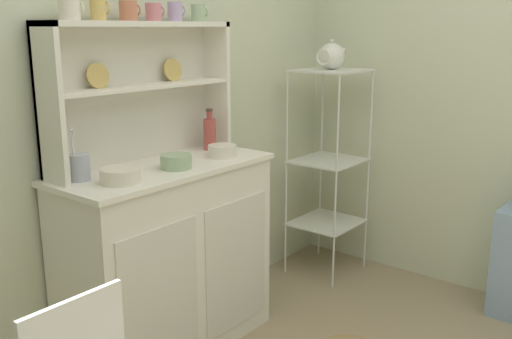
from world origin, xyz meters
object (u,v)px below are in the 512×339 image
object	(u,v)px
bakers_rack	(329,151)
porcelain_teapot	(331,56)
jam_bottle	(210,133)
hutch_shelf_unit	(137,81)
cup_cream_0	(69,9)
bowl_mixing_large	(121,175)
hutch_cabinet	(169,258)
utensil_jar	(80,167)

from	to	relation	value
bakers_rack	porcelain_teapot	world-z (taller)	porcelain_teapot
bakers_rack	jam_bottle	world-z (taller)	bakers_rack
hutch_shelf_unit	bakers_rack	distance (m)	1.39
cup_cream_0	porcelain_teapot	size ratio (longest dim) A/B	0.40
cup_cream_0	bowl_mixing_large	size ratio (longest dim) A/B	0.59
hutch_cabinet	porcelain_teapot	distance (m)	1.55
hutch_cabinet	cup_cream_0	size ratio (longest dim) A/B	10.80
jam_bottle	utensil_jar	bearing A→B (deg)	-179.41
utensil_jar	porcelain_teapot	world-z (taller)	porcelain_teapot
hutch_cabinet	jam_bottle	distance (m)	0.67
bowl_mixing_large	jam_bottle	xyz separation A→B (m)	(0.70, 0.16, 0.06)
hutch_cabinet	hutch_shelf_unit	distance (m)	0.84
jam_bottle	bakers_rack	bearing A→B (deg)	-10.95
hutch_cabinet	porcelain_teapot	size ratio (longest dim) A/B	4.28
hutch_cabinet	hutch_shelf_unit	bearing A→B (deg)	90.00
jam_bottle	utensil_jar	size ratio (longest dim) A/B	0.96
bowl_mixing_large	jam_bottle	bearing A→B (deg)	12.93
hutch_shelf_unit	bakers_rack	xyz separation A→B (m)	(1.27, -0.25, -0.51)
cup_cream_0	utensil_jar	xyz separation A→B (m)	(-0.03, -0.04, -0.62)
hutch_cabinet	jam_bottle	world-z (taller)	jam_bottle
cup_cream_0	hutch_cabinet	bearing A→B (deg)	-19.04
utensil_jar	porcelain_teapot	bearing A→B (deg)	-5.60
porcelain_teapot	bowl_mixing_large	bearing A→B (deg)	179.61
utensil_jar	jam_bottle	bearing A→B (deg)	0.59
cup_cream_0	bowl_mixing_large	distance (m)	0.68
jam_bottle	porcelain_teapot	world-z (taller)	porcelain_teapot
bakers_rack	bowl_mixing_large	distance (m)	1.58
bowl_mixing_large	porcelain_teapot	size ratio (longest dim) A/B	0.67
cup_cream_0	utensil_jar	bearing A→B (deg)	-128.23
hutch_cabinet	utensil_jar	bearing A→B (deg)	168.62
porcelain_teapot	utensil_jar	bearing A→B (deg)	174.40
porcelain_teapot	jam_bottle	bearing A→B (deg)	169.03
bowl_mixing_large	bakers_rack	bearing A→B (deg)	-0.39
hutch_cabinet	bakers_rack	world-z (taller)	bakers_rack
bowl_mixing_large	jam_bottle	distance (m)	0.72
cup_cream_0	bakers_rack	bearing A→B (deg)	-7.25
utensil_jar	porcelain_teapot	xyz separation A→B (m)	(1.66, -0.16, 0.39)
jam_bottle	porcelain_teapot	bearing A→B (deg)	-10.97
hutch_shelf_unit	utensil_jar	bearing A→B (deg)	-167.75
hutch_cabinet	utensil_jar	world-z (taller)	utensil_jar
hutch_cabinet	bakers_rack	distance (m)	1.31
hutch_shelf_unit	bowl_mixing_large	world-z (taller)	hutch_shelf_unit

